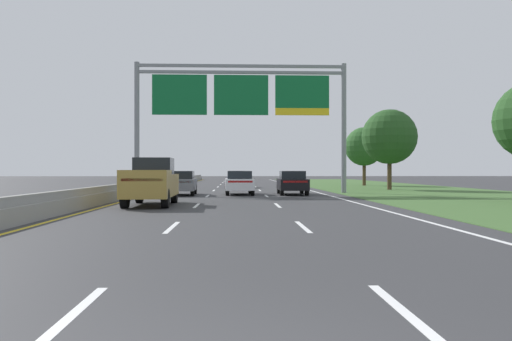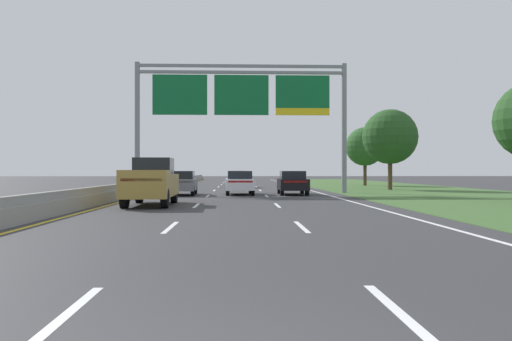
{
  "view_description": "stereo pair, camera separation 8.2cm",
  "coord_description": "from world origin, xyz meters",
  "px_view_note": "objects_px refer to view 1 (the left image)",
  "views": [
    {
      "loc": [
        -0.04,
        -4.06,
        1.59
      ],
      "look_at": [
        1.04,
        24.29,
        1.6
      ],
      "focal_mm": 36.19,
      "sensor_mm": 36.0,
      "label": 1
    },
    {
      "loc": [
        0.04,
        -4.06,
        1.59
      ],
      "look_at": [
        1.04,
        24.29,
        1.6
      ],
      "focal_mm": 36.19,
      "sensor_mm": 36.0,
      "label": 2
    }
  ],
  "objects_px": {
    "overhead_sign_gantry": "(241,101)",
    "car_white_centre_lane_sedan": "(239,182)",
    "roadside_tree_mid": "(389,137)",
    "roadside_tree_far": "(364,147)",
    "car_grey_left_lane_sedan": "(181,183)",
    "car_navy_centre_lane_sedan": "(237,179)",
    "car_black_right_lane_sedan": "(292,182)",
    "pickup_truck_gold": "(152,182)"
  },
  "relations": [
    {
      "from": "overhead_sign_gantry",
      "to": "car_grey_left_lane_sedan",
      "type": "bearing_deg",
      "value": -145.09
    },
    {
      "from": "car_white_centre_lane_sedan",
      "to": "roadside_tree_far",
      "type": "bearing_deg",
      "value": -35.58
    },
    {
      "from": "pickup_truck_gold",
      "to": "roadside_tree_far",
      "type": "height_order",
      "value": "roadside_tree_far"
    },
    {
      "from": "roadside_tree_far",
      "to": "roadside_tree_mid",
      "type": "bearing_deg",
      "value": -94.14
    },
    {
      "from": "car_grey_left_lane_sedan",
      "to": "car_black_right_lane_sedan",
      "type": "height_order",
      "value": "same"
    },
    {
      "from": "roadside_tree_far",
      "to": "car_black_right_lane_sedan",
      "type": "bearing_deg",
      "value": -116.23
    },
    {
      "from": "overhead_sign_gantry",
      "to": "roadside_tree_far",
      "type": "bearing_deg",
      "value": 53.17
    },
    {
      "from": "pickup_truck_gold",
      "to": "roadside_tree_mid",
      "type": "bearing_deg",
      "value": -43.08
    },
    {
      "from": "pickup_truck_gold",
      "to": "car_white_centre_lane_sedan",
      "type": "bearing_deg",
      "value": -22.36
    },
    {
      "from": "pickup_truck_gold",
      "to": "roadside_tree_mid",
      "type": "height_order",
      "value": "roadside_tree_mid"
    },
    {
      "from": "overhead_sign_gantry",
      "to": "car_black_right_lane_sedan",
      "type": "bearing_deg",
      "value": -34.49
    },
    {
      "from": "roadside_tree_mid",
      "to": "roadside_tree_far",
      "type": "height_order",
      "value": "roadside_tree_mid"
    },
    {
      "from": "car_grey_left_lane_sedan",
      "to": "car_black_right_lane_sedan",
      "type": "distance_m",
      "value": 7.31
    },
    {
      "from": "pickup_truck_gold",
      "to": "car_navy_centre_lane_sedan",
      "type": "height_order",
      "value": "pickup_truck_gold"
    },
    {
      "from": "car_navy_centre_lane_sedan",
      "to": "car_black_right_lane_sedan",
      "type": "height_order",
      "value": "same"
    },
    {
      "from": "roadside_tree_mid",
      "to": "car_grey_left_lane_sedan",
      "type": "bearing_deg",
      "value": -152.39
    },
    {
      "from": "car_navy_centre_lane_sedan",
      "to": "roadside_tree_mid",
      "type": "xyz_separation_m",
      "value": [
        12.66,
        -6.78,
        3.58
      ]
    },
    {
      "from": "overhead_sign_gantry",
      "to": "car_white_centre_lane_sedan",
      "type": "height_order",
      "value": "overhead_sign_gantry"
    },
    {
      "from": "roadside_tree_mid",
      "to": "roadside_tree_far",
      "type": "relative_size",
      "value": 1.08
    },
    {
      "from": "car_white_centre_lane_sedan",
      "to": "roadside_tree_far",
      "type": "xyz_separation_m",
      "value": [
        13.37,
        19.81,
        3.33
      ]
    },
    {
      "from": "car_white_centre_lane_sedan",
      "to": "car_black_right_lane_sedan",
      "type": "xyz_separation_m",
      "value": [
        3.52,
        -0.17,
        0.0
      ]
    },
    {
      "from": "car_grey_left_lane_sedan",
      "to": "roadside_tree_far",
      "type": "xyz_separation_m",
      "value": [
        17.14,
        20.39,
        3.33
      ]
    },
    {
      "from": "car_white_centre_lane_sedan",
      "to": "overhead_sign_gantry",
      "type": "bearing_deg",
      "value": -5.44
    },
    {
      "from": "car_grey_left_lane_sedan",
      "to": "car_navy_centre_lane_sedan",
      "type": "relative_size",
      "value": 1.0
    },
    {
      "from": "car_white_centre_lane_sedan",
      "to": "roadside_tree_mid",
      "type": "height_order",
      "value": "roadside_tree_mid"
    },
    {
      "from": "roadside_tree_mid",
      "to": "car_black_right_lane_sedan",
      "type": "bearing_deg",
      "value": -137.96
    },
    {
      "from": "car_grey_left_lane_sedan",
      "to": "car_black_right_lane_sedan",
      "type": "bearing_deg",
      "value": -88.15
    },
    {
      "from": "roadside_tree_far",
      "to": "car_white_centre_lane_sedan",
      "type": "bearing_deg",
      "value": -124.01
    },
    {
      "from": "car_black_right_lane_sedan",
      "to": "car_grey_left_lane_sedan",
      "type": "bearing_deg",
      "value": 94.23
    },
    {
      "from": "car_grey_left_lane_sedan",
      "to": "car_black_right_lane_sedan",
      "type": "relative_size",
      "value": 1.0
    },
    {
      "from": "pickup_truck_gold",
      "to": "car_black_right_lane_sedan",
      "type": "xyz_separation_m",
      "value": [
        7.61,
        10.34,
        -0.26
      ]
    },
    {
      "from": "car_black_right_lane_sedan",
      "to": "roadside_tree_far",
      "type": "height_order",
      "value": "roadside_tree_far"
    },
    {
      "from": "car_grey_left_lane_sedan",
      "to": "car_navy_centre_lane_sedan",
      "type": "xyz_separation_m",
      "value": [
        3.62,
        15.29,
        0.0
      ]
    },
    {
      "from": "overhead_sign_gantry",
      "to": "roadside_tree_far",
      "type": "xyz_separation_m",
      "value": [
        13.22,
        17.66,
        -2.42
      ]
    },
    {
      "from": "pickup_truck_gold",
      "to": "roadside_tree_far",
      "type": "bearing_deg",
      "value": -31.03
    },
    {
      "from": "car_grey_left_lane_sedan",
      "to": "car_white_centre_lane_sedan",
      "type": "bearing_deg",
      "value": -82.64
    },
    {
      "from": "car_grey_left_lane_sedan",
      "to": "roadside_tree_mid",
      "type": "distance_m",
      "value": 18.72
    },
    {
      "from": "car_white_centre_lane_sedan",
      "to": "car_navy_centre_lane_sedan",
      "type": "height_order",
      "value": "same"
    },
    {
      "from": "pickup_truck_gold",
      "to": "car_white_centre_lane_sedan",
      "type": "distance_m",
      "value": 11.27
    },
    {
      "from": "car_white_centre_lane_sedan",
      "to": "car_black_right_lane_sedan",
      "type": "relative_size",
      "value": 1.0
    },
    {
      "from": "car_white_centre_lane_sedan",
      "to": "roadside_tree_mid",
      "type": "relative_size",
      "value": 0.67
    },
    {
      "from": "pickup_truck_gold",
      "to": "overhead_sign_gantry",
      "type": "bearing_deg",
      "value": -19.59
    }
  ]
}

